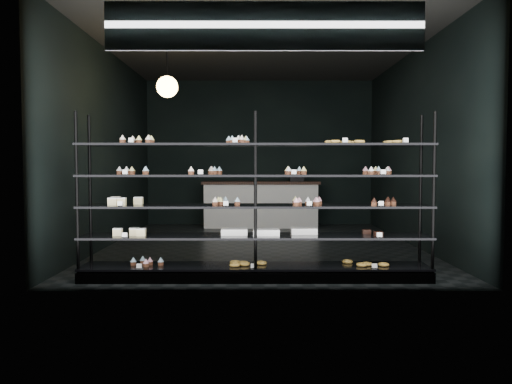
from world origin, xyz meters
TOP-DOWN VIEW (x-y plane):
  - room at (0.00, 0.00)m, footprint 5.01×6.01m
  - display_shelf at (-0.12, -2.45)m, footprint 4.00×0.50m
  - signage at (0.00, -2.93)m, footprint 3.30×0.05m
  - pendant_lamp at (-1.37, -0.91)m, footprint 0.31×0.31m
  - service_counter at (0.04, 2.50)m, footprint 2.48×0.65m

SIDE VIEW (x-z plane):
  - service_counter at x=0.04m, z-range -0.11..1.12m
  - display_shelf at x=-0.12m, z-range -0.33..1.58m
  - room at x=0.00m, z-range 0.00..3.20m
  - pendant_lamp at x=-1.37m, z-range 2.01..2.89m
  - signage at x=0.00m, z-range 2.50..3.00m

